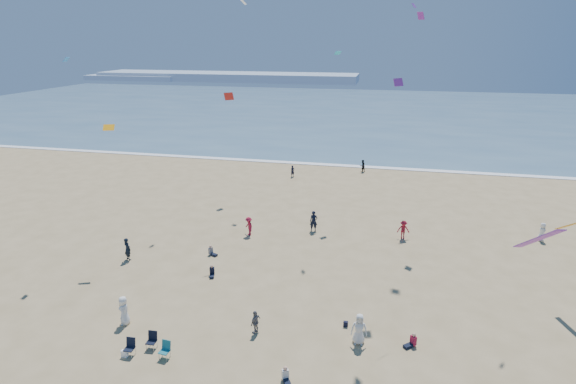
# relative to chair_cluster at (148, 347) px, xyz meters

# --- Properties ---
(ocean) EXTENTS (220.00, 100.00, 0.06)m
(ocean) POSITION_rel_chair_cluster_xyz_m (4.94, 91.58, -0.47)
(ocean) COLOR #476B84
(ocean) RESTS_ON ground
(surf_line) EXTENTS (220.00, 1.20, 0.08)m
(surf_line) POSITION_rel_chair_cluster_xyz_m (4.94, 41.58, -0.46)
(surf_line) COLOR white
(surf_line) RESTS_ON ground
(headland_far) EXTENTS (110.00, 20.00, 3.20)m
(headland_far) POSITION_rel_chair_cluster_xyz_m (-55.06, 166.58, 1.10)
(headland_far) COLOR #7A8EA8
(headland_far) RESTS_ON ground
(headland_near) EXTENTS (40.00, 14.00, 2.00)m
(headland_near) POSITION_rel_chair_cluster_xyz_m (-95.06, 161.58, 0.50)
(headland_near) COLOR #7A8EA8
(headland_near) RESTS_ON ground
(standing_flyers) EXTENTS (33.87, 50.56, 1.92)m
(standing_flyers) POSITION_rel_chair_cluster_xyz_m (9.38, 12.20, 0.35)
(standing_flyers) COLOR #324F8A
(standing_flyers) RESTS_ON ground
(seated_group) EXTENTS (16.56, 18.46, 0.84)m
(seated_group) POSITION_rel_chair_cluster_xyz_m (6.17, 3.92, -0.08)
(seated_group) COLOR silver
(seated_group) RESTS_ON ground
(chair_cluster) EXTENTS (2.64, 1.42, 1.00)m
(chair_cluster) POSITION_rel_chair_cluster_xyz_m (0.00, 0.00, 0.00)
(chair_cluster) COLOR black
(chair_cluster) RESTS_ON ground
(white_tote) EXTENTS (0.35, 0.20, 0.40)m
(white_tote) POSITION_rel_chair_cluster_xyz_m (-1.19, -0.48, -0.30)
(white_tote) COLOR white
(white_tote) RESTS_ON ground
(black_backpack) EXTENTS (0.30, 0.22, 0.38)m
(black_backpack) POSITION_rel_chair_cluster_xyz_m (-0.50, 1.26, -0.31)
(black_backpack) COLOR black
(black_backpack) RESTS_ON ground
(navy_bag) EXTENTS (0.28, 0.18, 0.34)m
(navy_bag) POSITION_rel_chair_cluster_xyz_m (10.47, 4.89, -0.33)
(navy_bag) COLOR black
(navy_bag) RESTS_ON ground
(kites_aloft) EXTENTS (42.89, 40.91, 30.43)m
(kites_aloft) POSITION_rel_chair_cluster_xyz_m (14.42, 8.82, 14.35)
(kites_aloft) COLOR white
(kites_aloft) RESTS_ON ground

